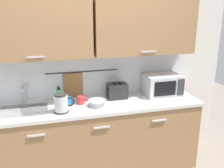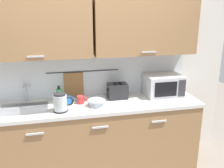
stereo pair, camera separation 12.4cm
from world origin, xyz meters
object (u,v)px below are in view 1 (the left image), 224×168
at_px(electric_kettle, 61,103).
at_px(dish_soap_bottle, 59,95).
at_px(mug_by_kettle, 81,100).
at_px(mixing_bowl, 97,103).
at_px(mug_near_sink, 68,100).
at_px(microwave, 162,85).
at_px(toaster, 117,91).

height_order(electric_kettle, dish_soap_bottle, electric_kettle).
bearing_deg(dish_soap_bottle, mug_by_kettle, -27.44).
relative_size(mixing_bowl, mug_by_kettle, 1.78).
bearing_deg(mug_near_sink, electric_kettle, -111.60).
distance_m(microwave, mixing_bowl, 0.92).
xyz_separation_m(dish_soap_bottle, mixing_bowl, (0.41, -0.24, -0.04)).
height_order(microwave, mixing_bowl, microwave).
bearing_deg(microwave, mug_near_sink, -178.79).
bearing_deg(toaster, mug_near_sink, -176.30).
relative_size(microwave, toaster, 1.80).
relative_size(mixing_bowl, toaster, 0.84).
bearing_deg(dish_soap_bottle, mixing_bowl, -30.53).
bearing_deg(mixing_bowl, toaster, 33.89).
relative_size(dish_soap_bottle, mug_by_kettle, 1.63).
bearing_deg(toaster, mug_by_kettle, -169.82).
height_order(dish_soap_bottle, mug_near_sink, dish_soap_bottle).
height_order(dish_soap_bottle, toaster, dish_soap_bottle).
height_order(microwave, dish_soap_bottle, microwave).
bearing_deg(dish_soap_bottle, toaster, -3.48).
distance_m(dish_soap_bottle, mug_near_sink, 0.13).
height_order(mixing_bowl, mug_by_kettle, mug_by_kettle).
bearing_deg(dish_soap_bottle, microwave, -2.51).
bearing_deg(mixing_bowl, microwave, 11.72).
height_order(mug_near_sink, toaster, toaster).
xyz_separation_m(microwave, mug_by_kettle, (-1.07, -0.07, -0.09)).
bearing_deg(toaster, electric_kettle, -159.13).
bearing_deg(microwave, dish_soap_bottle, 177.49).
bearing_deg(electric_kettle, toaster, 20.87).
bearing_deg(mug_near_sink, toaster, 3.70).
height_order(electric_kettle, mixing_bowl, electric_kettle).
relative_size(electric_kettle, dish_soap_bottle, 1.16).
xyz_separation_m(mug_near_sink, mixing_bowl, (0.32, -0.16, -0.00)).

